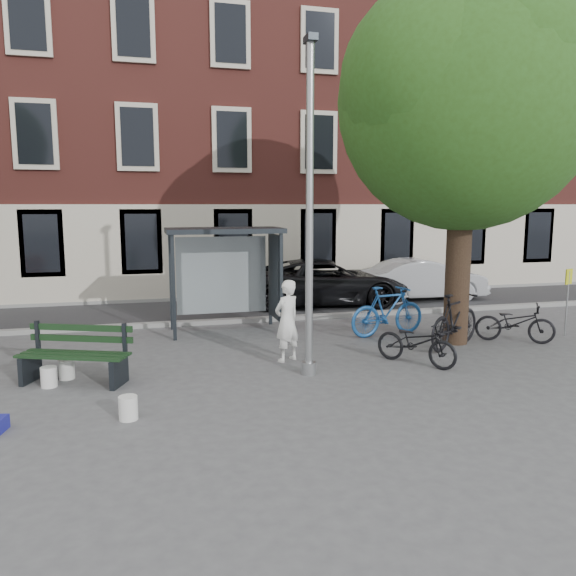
% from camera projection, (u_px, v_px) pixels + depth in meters
% --- Properties ---
extents(ground, '(90.00, 90.00, 0.00)m').
position_uv_depth(ground, '(309.00, 374.00, 10.65)').
color(ground, '#4C4C4F').
rests_on(ground, ground).
extents(road, '(40.00, 4.00, 0.01)m').
position_uv_depth(road, '(244.00, 309.00, 17.35)').
color(road, '#28282B').
rests_on(road, ground).
extents(curb_near, '(40.00, 0.25, 0.12)m').
position_uv_depth(curb_near, '(257.00, 320.00, 15.43)').
color(curb_near, gray).
rests_on(curb_near, ground).
extents(curb_far, '(40.00, 0.25, 0.12)m').
position_uv_depth(curb_far, '(234.00, 297.00, 19.26)').
color(curb_far, gray).
rests_on(curb_far, ground).
extents(building_row, '(30.00, 8.00, 14.00)m').
position_uv_depth(building_row, '(215.00, 107.00, 22.07)').
color(building_row, brown).
rests_on(building_row, ground).
extents(lamppost, '(0.28, 0.35, 6.11)m').
position_uv_depth(lamppost, '(309.00, 227.00, 10.24)').
color(lamppost, '#9EA0A3').
rests_on(lamppost, ground).
extents(tree_right, '(5.76, 5.60, 8.20)m').
position_uv_depth(tree_right, '(469.00, 92.00, 12.15)').
color(tree_right, black).
rests_on(tree_right, ground).
extents(bus_shelter, '(2.85, 1.45, 2.62)m').
position_uv_depth(bus_shelter, '(239.00, 256.00, 14.15)').
color(bus_shelter, '#1E2328').
rests_on(bus_shelter, ground).
extents(painter, '(0.73, 0.65, 1.69)m').
position_uv_depth(painter, '(287.00, 321.00, 11.44)').
color(painter, white).
rests_on(painter, ground).
extents(bench, '(2.06, 1.31, 1.02)m').
position_uv_depth(bench, '(75.00, 357.00, 10.08)').
color(bench, '#1E2328').
rests_on(bench, ground).
extents(bike_a, '(1.81, 1.46, 0.92)m').
position_uv_depth(bike_a, '(515.00, 323.00, 13.09)').
color(bike_a, black).
rests_on(bike_a, ground).
extents(bike_b, '(2.13, 0.93, 1.24)m').
position_uv_depth(bike_b, '(388.00, 311.00, 13.71)').
color(bike_b, '#1B4F96').
rests_on(bike_b, ground).
extents(bike_c, '(1.51, 1.77, 0.92)m').
position_uv_depth(bike_c, '(416.00, 342.00, 11.23)').
color(bike_c, black).
rests_on(bike_c, ground).
extents(bike_d, '(2.08, 1.60, 1.25)m').
position_uv_depth(bike_d, '(455.00, 320.00, 12.58)').
color(bike_d, black).
rests_on(bike_d, ground).
extents(car_dark, '(5.53, 3.04, 1.47)m').
position_uv_depth(car_dark, '(325.00, 282.00, 18.02)').
color(car_dark, black).
rests_on(car_dark, ground).
extents(car_silver, '(4.22, 1.53, 1.38)m').
position_uv_depth(car_silver, '(424.00, 279.00, 18.91)').
color(car_silver, '#B1B3B9').
rests_on(car_silver, ground).
extents(bucket_a, '(0.32, 0.32, 0.36)m').
position_uv_depth(bucket_a, '(128.00, 408.00, 8.38)').
color(bucket_a, white).
rests_on(bucket_a, ground).
extents(bucket_b, '(0.35, 0.35, 0.36)m').
position_uv_depth(bucket_b, '(49.00, 377.00, 9.88)').
color(bucket_b, white).
rests_on(bucket_b, ground).
extents(bucket_c, '(0.36, 0.36, 0.36)m').
position_uv_depth(bucket_c, '(67.00, 369.00, 10.34)').
color(bucket_c, white).
rests_on(bucket_c, ground).
extents(notice_sign, '(0.27, 0.13, 1.65)m').
position_uv_depth(notice_sign, '(568.00, 290.00, 13.61)').
color(notice_sign, '#9EA0A3').
rests_on(notice_sign, ground).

